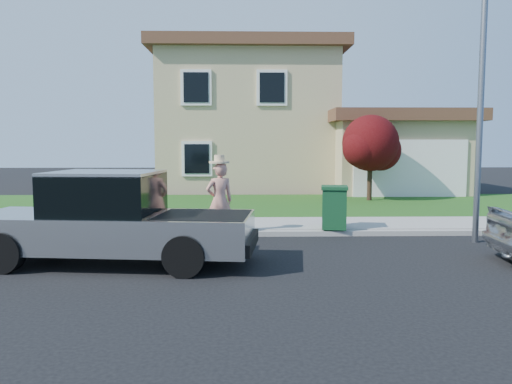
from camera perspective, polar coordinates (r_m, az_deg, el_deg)
ground at (r=9.19m, az=-0.14°, el=-8.32°), size 80.00×80.00×0.00m
curb at (r=12.07m, az=4.32°, el=-4.73°), size 40.00×0.20×0.12m
sidewalk at (r=13.15m, az=3.84°, el=-3.83°), size 40.00×2.00×0.15m
lawn at (r=17.59m, az=2.51°, el=-1.57°), size 40.00×7.00×0.10m
house at (r=25.37m, az=2.03°, el=7.61°), size 14.00×11.30×6.85m
pickup_truck at (r=9.50m, az=-16.12°, el=-3.20°), size 5.34×2.31×1.70m
woman at (r=11.61m, az=-4.19°, el=-0.83°), size 0.76×0.63×1.95m
ornamental_tree at (r=19.26m, az=13.03°, el=5.17°), size 2.34×2.11×3.21m
trash_bin at (r=12.32m, az=8.93°, el=-1.69°), size 0.74×0.82×1.04m
street_lamp at (r=12.09m, az=24.49°, el=9.93°), size 0.32×0.74×5.68m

